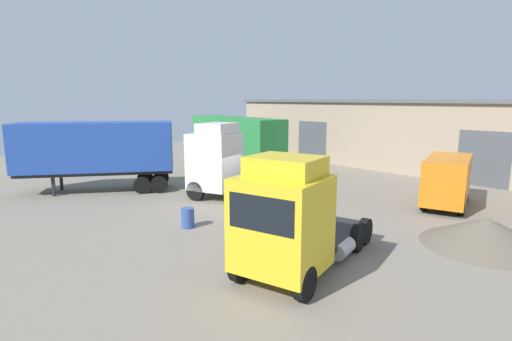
{
  "coord_description": "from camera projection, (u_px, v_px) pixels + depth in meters",
  "views": [
    {
      "loc": [
        16.1,
        -13.82,
        5.61
      ],
      "look_at": [
        -0.41,
        1.1,
        1.6
      ],
      "focal_mm": 28.0,
      "sensor_mm": 36.0,
      "label": 1
    }
  ],
  "objects": [
    {
      "name": "ground_plane",
      "position": [
        246.0,
        203.0,
        21.87
      ],
      "size": [
        60.0,
        60.0,
        0.0
      ],
      "primitive_type": "plane",
      "color": "gray"
    },
    {
      "name": "warehouse_building",
      "position": [
        404.0,
        134.0,
        32.62
      ],
      "size": [
        32.87,
        6.59,
        5.56
      ],
      "color": "tan",
      "rests_on": "ground_plane"
    },
    {
      "name": "tractor_unit_white",
      "position": [
        222.0,
        163.0,
        22.52
      ],
      "size": [
        6.71,
        4.67,
        4.28
      ],
      "rotation": [
        0.0,
        0.0,
        -2.75
      ],
      "color": "silver",
      "rests_on": "ground_plane"
    },
    {
      "name": "container_trailer_green",
      "position": [
        235.0,
        136.0,
        31.94
      ],
      "size": [
        10.36,
        3.67,
        4.16
      ],
      "rotation": [
        0.0,
        0.0,
        -0.12
      ],
      "color": "#28843D",
      "rests_on": "ground_plane"
    },
    {
      "name": "delivery_van_orange",
      "position": [
        447.0,
        180.0,
        20.92
      ],
      "size": [
        3.38,
        5.34,
        2.59
      ],
      "rotation": [
        0.0,
        0.0,
        -1.27
      ],
      "color": "orange",
      "rests_on": "ground_plane"
    },
    {
      "name": "container_trailer_red",
      "position": [
        97.0,
        148.0,
        24.08
      ],
      "size": [
        6.84,
        9.01,
        4.22
      ],
      "rotation": [
        0.0,
        0.0,
        -2.12
      ],
      "color": "#2347A3",
      "rests_on": "ground_plane"
    },
    {
      "name": "tractor_unit_yellow",
      "position": [
        290.0,
        221.0,
        12.46
      ],
      "size": [
        4.09,
        6.88,
        3.93
      ],
      "rotation": [
        0.0,
        0.0,
        -1.31
      ],
      "color": "yellow",
      "rests_on": "ground_plane"
    },
    {
      "name": "gravel_pile",
      "position": [
        486.0,
        232.0,
        15.37
      ],
      "size": [
        4.78,
        4.78,
        1.12
      ],
      "color": "#665B4C",
      "rests_on": "ground_plane"
    },
    {
      "name": "oil_drum",
      "position": [
        188.0,
        218.0,
        17.58
      ],
      "size": [
        0.58,
        0.58,
        0.88
      ],
      "color": "#33519E",
      "rests_on": "ground_plane"
    }
  ]
}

